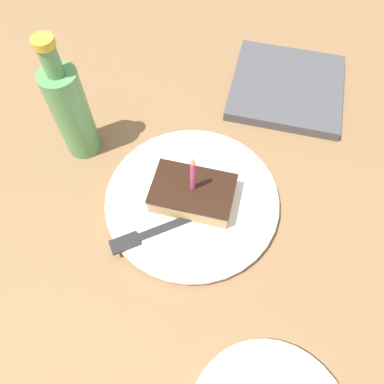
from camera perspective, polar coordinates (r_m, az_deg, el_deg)
name	(u,v)px	position (r m, az deg, el deg)	size (l,w,h in m)	color
ground_plane	(199,199)	(0.66, 1.03, -1.11)	(2.40, 2.40, 0.04)	olive
plate	(192,200)	(0.62, 0.00, -1.21)	(0.29, 0.29, 0.02)	white
cake_slice	(193,193)	(0.60, 0.11, -0.17)	(0.08, 0.13, 0.12)	tan
fork	(153,232)	(0.59, -5.92, -6.08)	(0.11, 0.14, 0.00)	#262626
bottle	(71,111)	(0.65, -17.95, 11.69)	(0.06, 0.06, 0.23)	#599959
marble_board	(287,87)	(0.81, 14.24, 15.25)	(0.22, 0.22, 0.02)	#4C4C51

